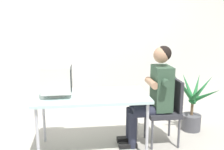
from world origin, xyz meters
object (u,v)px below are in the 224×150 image
at_px(desk, 92,99).
at_px(crt_monitor, 57,79).
at_px(keyboard, 87,94).
at_px(person_seated, 154,92).
at_px(office_chair, 167,108).
at_px(potted_plant, 193,105).

bearing_deg(desk, crt_monitor, 175.17).
height_order(keyboard, person_seated, person_seated).
bearing_deg(desk, keyboard, -172.68).
bearing_deg(office_chair, keyboard, -176.95).
distance_m(office_chair, potted_plant, 0.63).
distance_m(desk, crt_monitor, 0.50).
xyz_separation_m(crt_monitor, person_seated, (1.24, 0.01, -0.22)).
xyz_separation_m(keyboard, person_seated, (0.88, 0.06, -0.02)).
relative_size(desk, potted_plant, 1.62).
bearing_deg(crt_monitor, keyboard, -6.97).
xyz_separation_m(desk, keyboard, (-0.06, -0.01, 0.07)).
bearing_deg(office_chair, crt_monitor, -179.49).
bearing_deg(person_seated, office_chair, 0.00).
bearing_deg(office_chair, desk, -177.22).
relative_size(person_seated, potted_plant, 1.52).
bearing_deg(person_seated, keyboard, -176.31).
bearing_deg(potted_plant, crt_monitor, -169.68).
bearing_deg(office_chair, person_seated, -180.00).
distance_m(crt_monitor, potted_plant, 2.06).
relative_size(keyboard, office_chair, 0.54).
bearing_deg(keyboard, crt_monitor, 173.03).
height_order(office_chair, potted_plant, office_chair).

